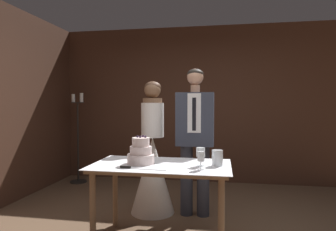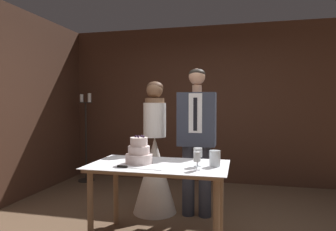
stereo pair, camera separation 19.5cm
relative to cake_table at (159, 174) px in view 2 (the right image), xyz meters
name	(u,v)px [view 2 (the right image)]	position (x,y,z in m)	size (l,w,h in m)	color
wall_back	(207,104)	(0.21, 2.43, 0.67)	(5.10, 0.12, 2.69)	#472B1E
cake_table	(159,174)	(0.00, 0.00, 0.00)	(1.34, 0.77, 0.77)	#8E6B4C
tiered_cake	(139,153)	(-0.20, -0.01, 0.20)	(0.27, 0.27, 0.28)	beige
cake_knife	(130,167)	(-0.20, -0.24, 0.10)	(0.44, 0.06, 0.02)	silver
wine_glass_near	(197,158)	(0.40, -0.17, 0.20)	(0.06, 0.06, 0.16)	silver
wine_glass_middle	(198,153)	(0.38, -0.02, 0.22)	(0.08, 0.08, 0.17)	silver
hurricane_candle	(215,159)	(0.54, 0.02, 0.17)	(0.10, 0.10, 0.15)	silver
bride	(155,164)	(-0.26, 0.76, -0.07)	(0.54, 0.54, 1.63)	white
groom	(197,134)	(0.26, 0.76, 0.32)	(0.45, 0.25, 1.77)	#333847
candle_stand	(86,140)	(-1.85, 1.93, 0.05)	(0.28, 0.28, 1.54)	black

